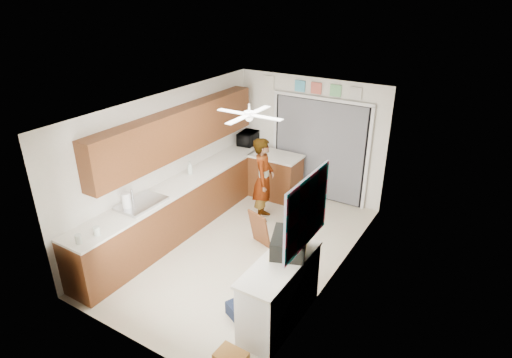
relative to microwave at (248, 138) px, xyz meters
The scene contains 39 objects.
floor 2.83m from the microwave, 59.36° to the right, with size 5.00×5.00×0.00m, color beige.
ceiling 2.98m from the microwave, 59.36° to the right, with size 5.00×5.00×0.00m, color white.
wall_back 1.37m from the microwave, 10.62° to the left, with size 3.20×3.20×0.00m, color white.
wall_front 4.94m from the microwave, 74.33° to the right, with size 3.20×3.20×0.00m, color white.
wall_left 2.27m from the microwave, 96.77° to the right, with size 5.00×5.00×0.00m, color white.
wall_right 3.70m from the microwave, 37.49° to the right, with size 5.00×5.00×0.00m, color white.
left_base_cabinets 2.34m from the microwave, 89.16° to the right, with size 0.60×4.80×0.90m, color brown.
left_countertop 2.26m from the microwave, 88.91° to the right, with size 0.62×4.80×0.04m, color white.
upper_cabinets 2.18m from the microwave, 92.99° to the right, with size 0.32×4.00×0.80m, color brown.
sink_basin 3.25m from the microwave, 89.24° to the right, with size 0.50×0.76×0.06m, color silver.
faucet 3.25m from the microwave, 92.59° to the right, with size 0.03×0.03×0.22m, color silver.
peninsula_base 1.07m from the microwave, 16.71° to the right, with size 1.00×0.60×0.90m, color brown.
peninsula_top 0.88m from the microwave, 16.71° to the right, with size 1.04×0.64×0.04m, color white.
back_opening_recess 1.60m from the microwave, ahead, with size 2.00×0.06×2.10m, color black.
curtain_panel 1.59m from the microwave, ahead, with size 1.90×0.03×2.05m, color slate.
door_trim_left 0.59m from the microwave, 18.65° to the left, with size 0.06×0.04×2.10m, color white.
door_trim_right 2.61m from the microwave, ahead, with size 0.06×0.04×2.10m, color white.
door_trim_head 1.90m from the microwave, ahead, with size 2.10×0.04×0.06m, color white.
header_frame_1 1.65m from the microwave, 11.48° to the left, with size 0.22×0.02×0.22m, color #51B6D9.
header_frame_2 1.90m from the microwave, ahead, with size 0.22×0.02×0.22m, color #D05B4E.
header_frame_3 2.21m from the microwave, ahead, with size 0.22×0.02×0.22m, color #6FC37C.
header_frame_4 2.55m from the microwave, ahead, with size 0.22×0.02×0.22m, color silver.
route66_sign 1.30m from the microwave, 29.88° to the left, with size 0.22×0.02×0.26m, color silver.
right_counter_base 4.42m from the microwave, 52.13° to the right, with size 0.50×1.40×0.90m, color white.
right_counter_top 4.37m from the microwave, 52.23° to the right, with size 0.54×1.44×0.04m, color white.
abstract_painting 4.40m from the microwave, 48.13° to the right, with size 0.03×1.15×0.95m, color #EB5683.
ceiling_fan 2.74m from the microwave, 56.97° to the right, with size 1.14×1.14×0.24m, color white.
microwave is the anchor object (origin of this frame).
soap_bottle 1.91m from the microwave, 91.74° to the right, with size 0.10×0.10×0.26m, color silver.
jar_a 4.23m from the microwave, 87.68° to the right, with size 0.09×0.09×0.13m, color silver.
jar_b 4.50m from the microwave, 88.31° to the right, with size 0.09×0.09×0.13m, color silver.
paper_towel_roll 3.49m from the microwave, 90.27° to the right, with size 0.13×0.13×0.29m, color white.
suitcase 4.13m from the microwave, 50.08° to the right, with size 0.44×0.58×0.25m, color black.
suitcase_rim 4.14m from the microwave, 50.08° to the right, with size 0.44×0.58×0.02m, color yellow.
suitcase_lid 3.92m from the microwave, 47.36° to the right, with size 0.42×0.03×0.50m, color black.
navy_crate 4.38m from the microwave, 59.26° to the right, with size 0.32×0.27×0.20m, color black.
cabinet_door_panel 2.65m from the microwave, 53.38° to the right, with size 0.44×0.03×0.65m, color brown.
man 1.64m from the microwave, 47.49° to the right, with size 0.60×0.39×1.64m, color white.
dog 2.04m from the microwave, 29.75° to the right, with size 0.27×0.64×0.50m, color black.
Camera 1 is at (3.42, -5.18, 4.18)m, focal length 30.00 mm.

